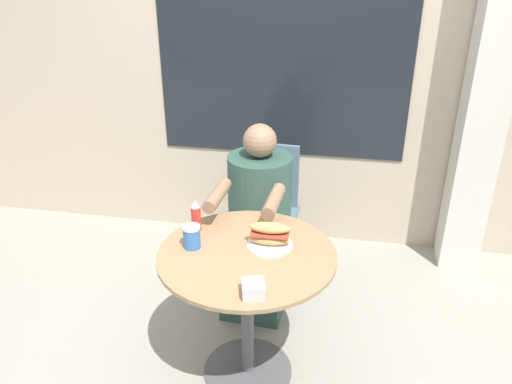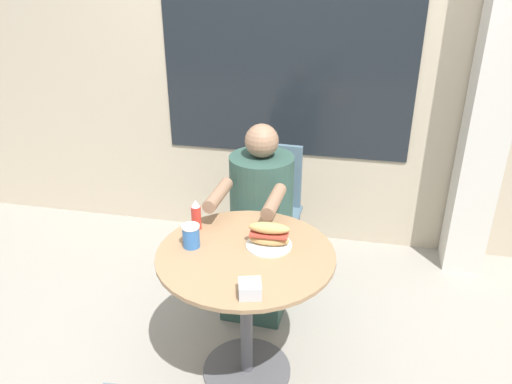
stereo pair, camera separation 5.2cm
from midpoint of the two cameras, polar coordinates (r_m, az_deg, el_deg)
name	(u,v)px [view 1 (the left image)]	position (r m, az deg, el deg)	size (l,w,h in m)	color
ground_plane	(248,371)	(2.74, -1.50, -19.77)	(8.00, 8.00, 0.00)	gray
storefront_wall	(291,46)	(3.43, 3.57, 16.26)	(8.00, 0.09, 2.80)	#B7A88E
lattice_pillar	(488,92)	(3.36, 24.57, 10.38)	(0.25, 0.25, 2.40)	beige
cafe_table	(247,286)	(2.39, -1.64, -10.69)	(0.82, 0.82, 0.72)	#997551
diner_chair	(269,199)	(3.21, 1.02, -0.85)	(0.40, 0.40, 0.87)	slate
seated_diner	(258,232)	(2.93, -0.27, -4.55)	(0.38, 0.66, 1.12)	#2D4C42
sandwich_on_plate	(270,236)	(2.31, 0.95, -5.04)	(0.21, 0.21, 0.12)	white
drink_cup	(192,237)	(2.32, -7.99, -5.09)	(0.08, 0.08, 0.11)	#336BB7
napkin_box	(253,289)	(2.01, -1.07, -11.01)	(0.11, 0.11, 0.06)	silver
condiment_bottle	(196,216)	(2.45, -7.48, -2.70)	(0.05, 0.05, 0.16)	red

